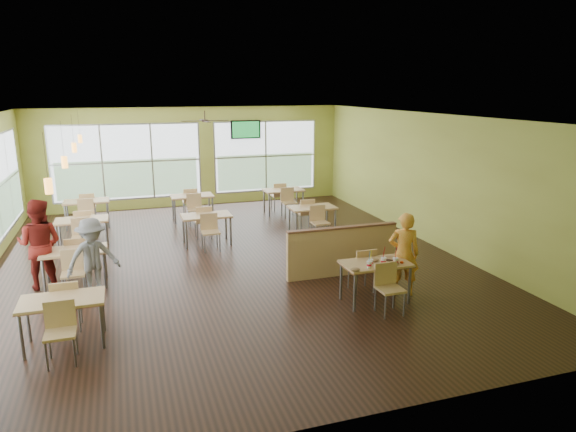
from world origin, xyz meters
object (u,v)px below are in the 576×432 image
object	(u,v)px
man_plaid	(404,254)
food_basket	(391,259)
main_table	(376,269)
half_wall_divider	(342,251)

from	to	relation	value
man_plaid	food_basket	distance (m)	0.36
main_table	half_wall_divider	size ratio (longest dim) A/B	0.63
food_basket	main_table	bearing A→B (deg)	-174.85
main_table	man_plaid	xyz separation A→B (m)	(0.65, 0.15, 0.16)
main_table	food_basket	bearing A→B (deg)	5.15
main_table	man_plaid	size ratio (longest dim) A/B	0.96
half_wall_divider	food_basket	xyz separation A→B (m)	(0.32, -1.42, 0.26)
main_table	food_basket	world-z (taller)	main_table
main_table	man_plaid	bearing A→B (deg)	12.92
main_table	man_plaid	world-z (taller)	man_plaid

